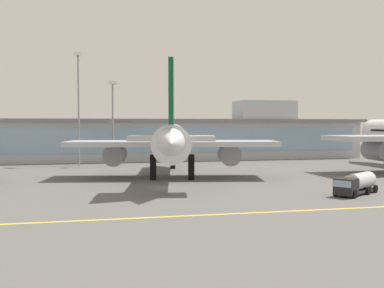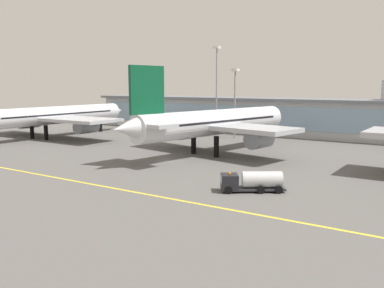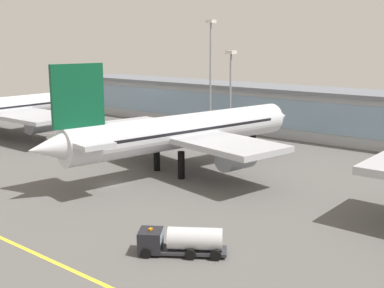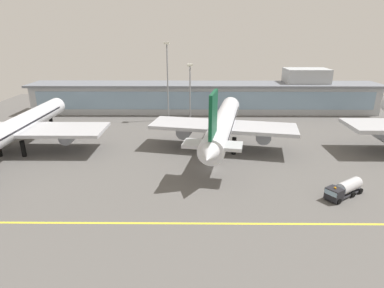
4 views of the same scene
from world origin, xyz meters
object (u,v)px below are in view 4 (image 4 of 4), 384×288
Objects in this scene: airliner_near_left at (15,128)px; apron_light_mast_west at (167,71)px; fuel_tanker_truck at (344,189)px; apron_light_mast_centre at (190,84)px; airliner_near_right at (223,124)px.

airliner_near_left is 2.26× the size of apron_light_mast_west.
apron_light_mast_west reaches higher than fuel_tanker_truck.
fuel_tanker_truck is 60.80m from apron_light_mast_centre.
fuel_tanker_truck is (73.28, -23.24, -4.67)m from airliner_near_left.
apron_light_mast_centre is (7.62, -2.97, -3.70)m from apron_light_mast_west.
apron_light_mast_west is 8.97m from apron_light_mast_centre.
airliner_near_right is at bearing -87.48° from airliner_near_left.
airliner_near_left is 77.02m from fuel_tanker_truck.
apron_light_mast_west is at bearing -90.08° from fuel_tanker_truck.
airliner_near_right is 2.01× the size of apron_light_mast_west.
airliner_near_left is at bearing -146.81° from apron_light_mast_centre.
airliner_near_right reaches higher than fuel_tanker_truck.
apron_light_mast_west reaches higher than airliner_near_left.
airliner_near_right is 28.57m from apron_light_mast_centre.
airliner_near_left is 1.12× the size of airliner_near_right.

